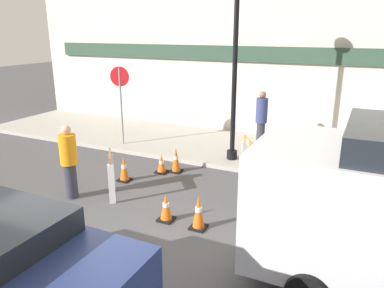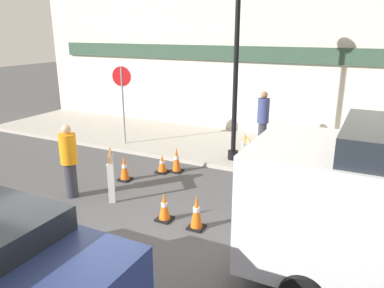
{
  "view_description": "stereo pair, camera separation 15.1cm",
  "coord_description": "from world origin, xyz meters",
  "px_view_note": "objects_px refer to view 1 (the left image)",
  "views": [
    {
      "loc": [
        3.61,
        -4.22,
        3.58
      ],
      "look_at": [
        -0.02,
        3.34,
        1.0
      ],
      "focal_mm": 35.0,
      "sensor_mm": 36.0,
      "label": 1
    },
    {
      "loc": [
        3.75,
        -4.16,
        3.58
      ],
      "look_at": [
        -0.02,
        3.34,
        1.0
      ],
      "focal_mm": 35.0,
      "sensor_mm": 36.0,
      "label": 2
    }
  ],
  "objects_px": {
    "person_worker": "(69,160)",
    "person_pedestrian": "(261,119)",
    "stop_sign": "(121,93)",
    "streetlamp_post": "(236,36)"
  },
  "relations": [
    {
      "from": "stop_sign",
      "to": "streetlamp_post",
      "type": "bearing_deg",
      "value": 167.94
    },
    {
      "from": "person_worker",
      "to": "person_pedestrian",
      "type": "distance_m",
      "value": 5.57
    },
    {
      "from": "stop_sign",
      "to": "person_worker",
      "type": "height_order",
      "value": "stop_sign"
    },
    {
      "from": "stop_sign",
      "to": "person_worker",
      "type": "relative_size",
      "value": 1.45
    },
    {
      "from": "stop_sign",
      "to": "person_pedestrian",
      "type": "height_order",
      "value": "stop_sign"
    },
    {
      "from": "person_worker",
      "to": "person_pedestrian",
      "type": "xyz_separation_m",
      "value": [
        2.91,
        4.74,
        0.19
      ]
    },
    {
      "from": "streetlamp_post",
      "to": "person_pedestrian",
      "type": "distance_m",
      "value": 2.61
    },
    {
      "from": "person_worker",
      "to": "person_pedestrian",
      "type": "height_order",
      "value": "person_pedestrian"
    },
    {
      "from": "person_worker",
      "to": "person_pedestrian",
      "type": "bearing_deg",
      "value": 25.1
    },
    {
      "from": "streetlamp_post",
      "to": "stop_sign",
      "type": "distance_m",
      "value": 3.97
    }
  ]
}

